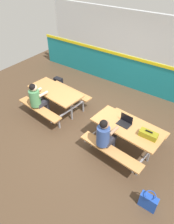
# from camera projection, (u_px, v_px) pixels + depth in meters

# --- Properties ---
(ground_plane) EXTENTS (10.00, 10.00, 0.02)m
(ground_plane) POSITION_uv_depth(u_px,v_px,m) (87.00, 127.00, 5.85)
(ground_plane) COLOR #4C3826
(accent_backdrop) EXTENTS (8.00, 0.14, 2.60)m
(accent_backdrop) POSITION_uv_depth(u_px,v_px,m) (134.00, 55.00, 6.78)
(accent_backdrop) COLOR teal
(accent_backdrop) RESTS_ON ground
(picnic_table_left) EXTENTS (1.74, 1.69, 0.74)m
(picnic_table_left) POSITION_uv_depth(u_px,v_px,m) (55.00, 95.00, 6.09)
(picnic_table_left) COLOR tan
(picnic_table_left) RESTS_ON ground
(picnic_table_right) EXTENTS (1.74, 1.69, 0.74)m
(picnic_table_right) POSITION_uv_depth(u_px,v_px,m) (126.00, 131.00, 4.88)
(picnic_table_right) COLOR tan
(picnic_table_right) RESTS_ON ground
(student_nearer) EXTENTS (0.39, 0.53, 1.21)m
(student_nearer) POSITION_uv_depth(u_px,v_px,m) (37.00, 98.00, 5.74)
(student_nearer) COLOR #2D2D38
(student_nearer) RESTS_ON ground
(student_further) EXTENTS (0.39, 0.53, 1.21)m
(student_further) POSITION_uv_depth(u_px,v_px,m) (105.00, 135.00, 4.58)
(student_further) COLOR #2D2D38
(student_further) RESTS_ON ground
(laptop_dark) EXTENTS (0.34, 0.25, 0.22)m
(laptop_dark) POSITION_uv_depth(u_px,v_px,m) (125.00, 122.00, 4.82)
(laptop_dark) COLOR black
(laptop_dark) RESTS_ON picnic_table_right
(toolbox_grey) EXTENTS (0.40, 0.18, 0.18)m
(toolbox_grey) POSITION_uv_depth(u_px,v_px,m) (148.00, 135.00, 4.46)
(toolbox_grey) COLOR olive
(toolbox_grey) RESTS_ON picnic_table_right
(backpack_dark) EXTENTS (0.30, 0.22, 0.44)m
(backpack_dark) POSITION_uv_depth(u_px,v_px,m) (59.00, 83.00, 7.32)
(backpack_dark) COLOR black
(backpack_dark) RESTS_ON ground
(tote_bag_bright) EXTENTS (0.34, 0.21, 0.43)m
(tote_bag_bright) POSITION_uv_depth(u_px,v_px,m) (148.00, 202.00, 3.91)
(tote_bag_bright) COLOR #1E47B2
(tote_bag_bright) RESTS_ON ground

